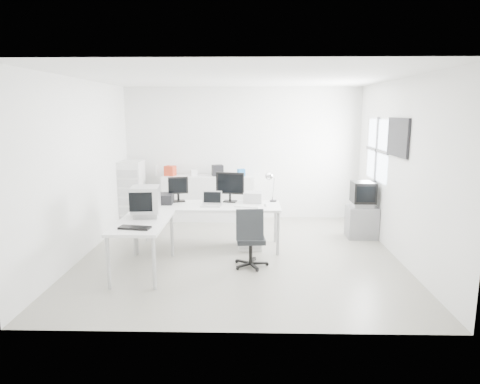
{
  "coord_description": "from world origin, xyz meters",
  "views": [
    {
      "loc": [
        0.16,
        -6.66,
        2.31
      ],
      "look_at": [
        0.0,
        0.2,
        1.0
      ],
      "focal_mm": 32.0,
      "sensor_mm": 36.0,
      "label": 1
    }
  ],
  "objects_px": {
    "lcd_monitor_small": "(178,189)",
    "laser_printer": "(253,197)",
    "inkjet_printer": "(159,199)",
    "drawer_pedestal": "(250,230)",
    "side_desk": "(143,246)",
    "sideboard": "(208,198)",
    "office_chair": "(251,236)",
    "lcd_monitor_large": "(230,187)",
    "tv_cabinet": "(362,222)",
    "main_desk": "(209,226)",
    "crt_monitor": "(146,204)",
    "laptop": "(211,200)",
    "filing_cabinet": "(132,192)",
    "crt_tv": "(363,195)"
  },
  "relations": [
    {
      "from": "side_desk",
      "to": "lcd_monitor_small",
      "type": "distance_m",
      "value": 1.5
    },
    {
      "from": "lcd_monitor_small",
      "to": "tv_cabinet",
      "type": "bearing_deg",
      "value": -9.34
    },
    {
      "from": "main_desk",
      "to": "crt_monitor",
      "type": "xyz_separation_m",
      "value": [
        -0.85,
        -0.85,
        0.58
      ]
    },
    {
      "from": "lcd_monitor_small",
      "to": "sideboard",
      "type": "relative_size",
      "value": 0.22
    },
    {
      "from": "inkjet_printer",
      "to": "drawer_pedestal",
      "type": "bearing_deg",
      "value": -4.1
    },
    {
      "from": "side_desk",
      "to": "inkjet_printer",
      "type": "relative_size",
      "value": 3.03
    },
    {
      "from": "main_desk",
      "to": "crt_monitor",
      "type": "height_order",
      "value": "crt_monitor"
    },
    {
      "from": "tv_cabinet",
      "to": "main_desk",
      "type": "bearing_deg",
      "value": -166.43
    },
    {
      "from": "lcd_monitor_large",
      "to": "crt_tv",
      "type": "xyz_separation_m",
      "value": [
        2.4,
        0.41,
        -0.2
      ]
    },
    {
      "from": "drawer_pedestal",
      "to": "office_chair",
      "type": "relative_size",
      "value": 0.64
    },
    {
      "from": "laser_printer",
      "to": "sideboard",
      "type": "distance_m",
      "value": 1.95
    },
    {
      "from": "main_desk",
      "to": "sideboard",
      "type": "bearing_deg",
      "value": 95.68
    },
    {
      "from": "filing_cabinet",
      "to": "sideboard",
      "type": "bearing_deg",
      "value": 9.22
    },
    {
      "from": "inkjet_printer",
      "to": "office_chair",
      "type": "bearing_deg",
      "value": -34.33
    },
    {
      "from": "inkjet_printer",
      "to": "laser_printer",
      "type": "xyz_separation_m",
      "value": [
        1.6,
        0.12,
        0.01
      ]
    },
    {
      "from": "side_desk",
      "to": "drawer_pedestal",
      "type": "xyz_separation_m",
      "value": [
        1.55,
        1.15,
        -0.08
      ]
    },
    {
      "from": "lcd_monitor_small",
      "to": "laser_printer",
      "type": "xyz_separation_m",
      "value": [
        1.3,
        -0.03,
        -0.13
      ]
    },
    {
      "from": "lcd_monitor_small",
      "to": "crt_tv",
      "type": "relative_size",
      "value": 0.86
    },
    {
      "from": "drawer_pedestal",
      "to": "laser_printer",
      "type": "relative_size",
      "value": 1.91
    },
    {
      "from": "laptop",
      "to": "lcd_monitor_large",
      "type": "bearing_deg",
      "value": 54.15
    },
    {
      "from": "lcd_monitor_large",
      "to": "crt_monitor",
      "type": "xyz_separation_m",
      "value": [
        -1.2,
        -1.1,
        -0.05
      ]
    },
    {
      "from": "laser_printer",
      "to": "crt_monitor",
      "type": "xyz_separation_m",
      "value": [
        -1.6,
        -1.07,
        0.11
      ]
    },
    {
      "from": "side_desk",
      "to": "drawer_pedestal",
      "type": "relative_size",
      "value": 2.33
    },
    {
      "from": "lcd_monitor_large",
      "to": "tv_cabinet",
      "type": "relative_size",
      "value": 0.88
    },
    {
      "from": "lcd_monitor_large",
      "to": "filing_cabinet",
      "type": "distance_m",
      "value": 2.54
    },
    {
      "from": "sideboard",
      "to": "filing_cabinet",
      "type": "height_order",
      "value": "filing_cabinet"
    },
    {
      "from": "office_chair",
      "to": "lcd_monitor_large",
      "type": "bearing_deg",
      "value": 103.2
    },
    {
      "from": "crt_monitor",
      "to": "office_chair",
      "type": "bearing_deg",
      "value": -7.23
    },
    {
      "from": "filing_cabinet",
      "to": "laser_printer",
      "type": "bearing_deg",
      "value": -29.62
    },
    {
      "from": "lcd_monitor_small",
      "to": "office_chair",
      "type": "relative_size",
      "value": 0.46
    },
    {
      "from": "main_desk",
      "to": "filing_cabinet",
      "type": "distance_m",
      "value": 2.41
    },
    {
      "from": "side_desk",
      "to": "sideboard",
      "type": "xyz_separation_m",
      "value": [
        0.66,
        2.99,
        0.1
      ]
    },
    {
      "from": "inkjet_printer",
      "to": "sideboard",
      "type": "relative_size",
      "value": 0.24
    },
    {
      "from": "lcd_monitor_large",
      "to": "laptop",
      "type": "relative_size",
      "value": 1.64
    },
    {
      "from": "lcd_monitor_large",
      "to": "laptop",
      "type": "bearing_deg",
      "value": -118.04
    },
    {
      "from": "main_desk",
      "to": "lcd_monitor_small",
      "type": "xyz_separation_m",
      "value": [
        -0.55,
        0.25,
        0.59
      ]
    },
    {
      "from": "inkjet_printer",
      "to": "sideboard",
      "type": "height_order",
      "value": "sideboard"
    },
    {
      "from": "inkjet_printer",
      "to": "crt_tv",
      "type": "bearing_deg",
      "value": 6.65
    },
    {
      "from": "inkjet_printer",
      "to": "laptop",
      "type": "distance_m",
      "value": 0.92
    },
    {
      "from": "office_chair",
      "to": "crt_tv",
      "type": "relative_size",
      "value": 1.86
    },
    {
      "from": "lcd_monitor_small",
      "to": "crt_monitor",
      "type": "height_order",
      "value": "lcd_monitor_small"
    },
    {
      "from": "crt_monitor",
      "to": "filing_cabinet",
      "type": "xyz_separation_m",
      "value": [
        -0.9,
        2.49,
        -0.31
      ]
    },
    {
      "from": "main_desk",
      "to": "laptop",
      "type": "bearing_deg",
      "value": -63.43
    },
    {
      "from": "laptop",
      "to": "tv_cabinet",
      "type": "xyz_separation_m",
      "value": [
        2.7,
        0.76,
        -0.56
      ]
    },
    {
      "from": "drawer_pedestal",
      "to": "laptop",
      "type": "xyz_separation_m",
      "value": [
        -0.65,
        -0.15,
        0.55
      ]
    },
    {
      "from": "lcd_monitor_small",
      "to": "laser_printer",
      "type": "height_order",
      "value": "lcd_monitor_small"
    },
    {
      "from": "main_desk",
      "to": "crt_tv",
      "type": "distance_m",
      "value": 2.86
    },
    {
      "from": "crt_tv",
      "to": "sideboard",
      "type": "bearing_deg",
      "value": 157.31
    },
    {
      "from": "side_desk",
      "to": "office_chair",
      "type": "bearing_deg",
      "value": 8.16
    },
    {
      "from": "inkjet_printer",
      "to": "filing_cabinet",
      "type": "distance_m",
      "value": 1.79
    }
  ]
}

